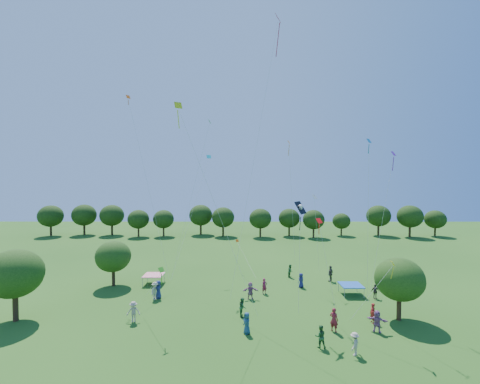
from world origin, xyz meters
The scene contains 36 objects.
near_tree_west centered at (-19.18, 13.15, 4.07)m, with size 4.54×4.54×6.13m.
near_tree_north centered at (-14.45, 22.32, 3.37)m, with size 3.91×3.91×5.14m.
near_tree_east centered at (13.68, 13.39, 3.54)m, with size 4.05×4.05×5.37m.
treeline centered at (-1.73, 55.43, 4.09)m, with size 88.01×8.77×6.77m.
tent_red_stripe centered at (-10.04, 22.96, 1.04)m, with size 2.20×2.20×1.10m.
tent_blue centered at (11.63, 19.44, 1.04)m, with size 2.20×2.20×1.10m.
crowd_person_0 centered at (6.83, 21.75, 0.81)m, with size 0.80×0.43×1.62m, color navy.
crowd_person_1 centered at (2.58, 19.76, 0.82)m, with size 0.61×0.39×1.64m, color maroon.
crowd_person_2 centered at (5.78, 8.81, 0.81)m, with size 0.80×0.43×1.62m, color #214E25.
crowd_person_3 centered at (7.88, 7.79, 0.79)m, with size 1.03×0.46×1.58m, color #AC9E89.
crowd_person_4 centered at (10.75, 23.90, 0.94)m, with size 1.11×0.50×1.89m, color #483F3A.
crowd_person_5 centered at (1.04, 18.25, 0.85)m, with size 1.59×0.57×1.70m, color #8B5175.
crowd_person_6 centered at (-8.32, 18.43, 0.91)m, with size 0.90×0.48×1.82m, color navy.
crowd_person_7 centered at (7.47, 11.26, 0.95)m, with size 0.71×0.46×1.90m, color maroon.
crowd_person_8 centered at (6.23, 25.54, 0.80)m, with size 0.79×0.43×1.60m, color #225028.
crowd_person_9 centered at (-9.04, 12.97, 0.87)m, with size 1.14×0.51×1.75m, color #A49383.
crowd_person_10 centered at (13.71, 18.34, 0.75)m, with size 0.88×0.40×1.50m, color #413634.
crowd_person_11 centered at (10.86, 11.19, 0.86)m, with size 1.61×0.57×1.72m, color #955790.
crowd_person_12 centered at (0.54, 10.89, 0.84)m, with size 0.83×0.45×1.67m, color navy.
crowd_person_13 centered at (11.17, 12.80, 0.83)m, with size 0.62×0.40×1.66m, color maroon.
crowd_person_14 centered at (0.23, 14.16, 0.82)m, with size 0.81×0.44×1.63m, color #25582D.
crowd_person_15 centered at (-8.59, 18.09, 0.90)m, with size 1.17×0.53×1.79m, color #AEAA8B.
pirate_kite centered at (5.06, 12.91, 9.64)m, with size 1.19×1.92×8.93m.
red_high_kite centered at (2.78, 16.24, 22.41)m, with size 4.77×2.46×26.18m.
small_kite_0 centered at (0.12, 26.76, 3.32)m, with size 2.37×7.75×2.86m.
small_kite_1 centered at (6.18, 25.76, 13.16)m, with size 0.91×1.55×15.65m.
small_kite_2 centered at (-3.20, 9.70, 13.85)m, with size 6.16×2.06×16.34m.
small_kite_3 centered at (-4.65, 24.25, 14.73)m, with size 3.90×5.69×18.17m.
small_kite_4 centered at (11.09, 13.83, 11.96)m, with size 0.51×0.53×14.29m.
small_kite_5 centered at (13.53, 15.35, 11.73)m, with size 3.12×2.01×13.38m.
small_kite_6 centered at (8.56, 22.58, 8.86)m, with size 1.17×1.23×9.12m.
small_kite_7 centered at (-4.90, 27.25, 12.15)m, with size 3.61×8.92×14.14m.
small_kite_8 centered at (7.08, 13.99, 7.44)m, with size 1.39×1.69×7.38m.
small_kite_9 centered at (-11.90, 23.75, 16.42)m, with size 6.10×4.91×20.98m.
small_kite_10 centered at (10.59, 9.16, 5.21)m, with size 2.67×1.63×4.92m.
small_kite_11 centered at (-6.45, 11.26, 4.41)m, with size 2.87×4.08×3.97m.
Camera 1 is at (0.05, -13.80, 11.97)m, focal length 24.00 mm.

